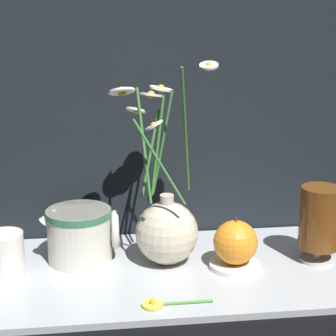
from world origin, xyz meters
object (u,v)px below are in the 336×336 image
tea_glass (319,219)px  yellow_mug (3,255)px  ceramic_pitcher (80,232)px  orange_fruit (235,242)px  vase_with_flowers (164,227)px

tea_glass → yellow_mug: bearing=179.2°
yellow_mug → ceramic_pitcher: size_ratio=0.55×
orange_fruit → tea_glass: bearing=4.3°
vase_with_flowers → yellow_mug: size_ratio=4.66×
yellow_mug → ceramic_pitcher: 0.15m
yellow_mug → orange_fruit: orange_fruit is taller
vase_with_flowers → ceramic_pitcher: (-0.16, 0.03, -0.01)m
vase_with_flowers → ceramic_pitcher: bearing=169.3°
ceramic_pitcher → vase_with_flowers: bearing=-10.7°
yellow_mug → ceramic_pitcher: (0.14, 0.05, 0.02)m
yellow_mug → tea_glass: 0.59m
vase_with_flowers → orange_fruit: size_ratio=4.21×
tea_glass → orange_fruit: size_ratio=1.63×
ceramic_pitcher → orange_fruit: 0.29m
yellow_mug → orange_fruit: bearing=-2.8°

